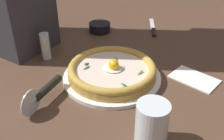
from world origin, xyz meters
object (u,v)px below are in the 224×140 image
at_px(table_knife, 153,29).
at_px(pepper_shaker, 45,46).
at_px(side_bowl, 100,27).
at_px(pizza_cutter, 44,91).
at_px(folded_napkin, 194,78).
at_px(pizza, 112,70).
at_px(drinking_glass, 151,127).

xyz_separation_m(table_knife, pepper_shaker, (0.45, -0.16, 0.04)).
height_order(side_bowl, pizza_cutter, pizza_cutter).
height_order(pizza_cutter, folded_napkin, pizza_cutter).
xyz_separation_m(pizza_cutter, folded_napkin, (-0.37, 0.27, -0.03)).
distance_m(pizza, pizza_cutter, 0.22).
relative_size(pizza_cutter, drinking_glass, 1.45).
distance_m(pizza, side_bowl, 0.37).
xyz_separation_m(pizza, pepper_shaker, (0.05, -0.26, 0.02)).
xyz_separation_m(side_bowl, folded_napkin, (0.09, 0.47, -0.01)).
relative_size(side_bowl, pizza_cutter, 0.56).
bearing_deg(folded_napkin, drinking_glass, 6.52).
xyz_separation_m(table_knife, folded_napkin, (0.24, 0.30, 0.00)).
relative_size(drinking_glass, folded_napkin, 0.79).
xyz_separation_m(side_bowl, pepper_shaker, (0.29, 0.01, 0.03)).
bearing_deg(side_bowl, table_knife, 132.36).
relative_size(table_knife, folded_napkin, 1.25).
distance_m(table_knife, folded_napkin, 0.39).
xyz_separation_m(drinking_glass, folded_napkin, (-0.31, -0.04, -0.04)).
xyz_separation_m(side_bowl, pizza_cutter, (0.45, 0.20, 0.02)).
relative_size(pizza, pepper_shaker, 2.85).
distance_m(side_bowl, table_knife, 0.23).
xyz_separation_m(pizza_cutter, table_knife, (-0.61, -0.03, -0.03)).
bearing_deg(pizza_cutter, table_knife, -176.78).
bearing_deg(pepper_shaker, drinking_glass, 78.52).
relative_size(side_bowl, folded_napkin, 0.65).
bearing_deg(drinking_glass, pizza, -122.09).
bearing_deg(drinking_glass, side_bowl, -127.82).
height_order(drinking_glass, pepper_shaker, drinking_glass).
xyz_separation_m(pizza_cutter, drinking_glass, (-0.06, 0.30, 0.01)).
bearing_deg(table_knife, pizza, 14.27).
bearing_deg(pepper_shaker, side_bowl, -177.58).
bearing_deg(side_bowl, folded_napkin, 79.71).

